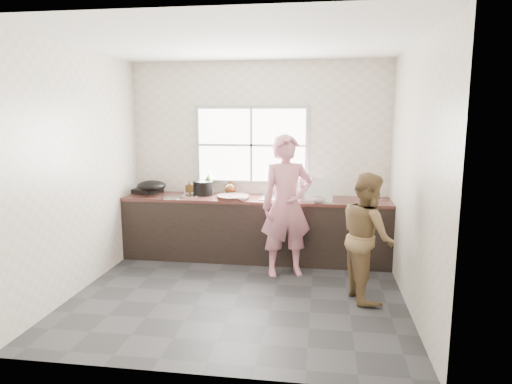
# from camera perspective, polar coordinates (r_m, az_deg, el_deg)

# --- Properties ---
(floor) EXTENTS (3.60, 3.20, 0.01)m
(floor) POSITION_cam_1_polar(r_m,az_deg,el_deg) (5.21, -2.18, -12.72)
(floor) COLOR #29292C
(floor) RESTS_ON ground
(ceiling) EXTENTS (3.60, 3.20, 0.01)m
(ceiling) POSITION_cam_1_polar(r_m,az_deg,el_deg) (4.86, -2.40, 18.25)
(ceiling) COLOR silver
(ceiling) RESTS_ON wall_back
(wall_back) EXTENTS (3.60, 0.01, 2.70)m
(wall_back) POSITION_cam_1_polar(r_m,az_deg,el_deg) (6.43, 0.35, 4.10)
(wall_back) COLOR beige
(wall_back) RESTS_ON ground
(wall_left) EXTENTS (0.01, 3.20, 2.70)m
(wall_left) POSITION_cam_1_polar(r_m,az_deg,el_deg) (5.48, -21.19, 2.43)
(wall_left) COLOR beige
(wall_left) RESTS_ON ground
(wall_right) EXTENTS (0.01, 3.20, 2.70)m
(wall_right) POSITION_cam_1_polar(r_m,az_deg,el_deg) (4.86, 19.14, 1.69)
(wall_right) COLOR beige
(wall_right) RESTS_ON ground
(wall_front) EXTENTS (3.60, 0.01, 2.70)m
(wall_front) POSITION_cam_1_polar(r_m,az_deg,el_deg) (3.31, -7.38, -1.44)
(wall_front) COLOR beige
(wall_front) RESTS_ON ground
(cabinet) EXTENTS (3.60, 0.62, 0.82)m
(cabinet) POSITION_cam_1_polar(r_m,az_deg,el_deg) (6.29, -0.06, -4.74)
(cabinet) COLOR black
(cabinet) RESTS_ON floor
(countertop) EXTENTS (3.60, 0.64, 0.04)m
(countertop) POSITION_cam_1_polar(r_m,az_deg,el_deg) (6.19, -0.06, -0.89)
(countertop) COLOR #3D1E18
(countertop) RESTS_ON cabinet
(sink) EXTENTS (0.55, 0.45, 0.02)m
(sink) POSITION_cam_1_polar(r_m,az_deg,el_deg) (6.15, 3.17, -0.75)
(sink) COLOR silver
(sink) RESTS_ON countertop
(faucet) EXTENTS (0.02, 0.02, 0.30)m
(faucet) POSITION_cam_1_polar(r_m,az_deg,el_deg) (6.32, 3.35, 0.87)
(faucet) COLOR silver
(faucet) RESTS_ON countertop
(window_frame) EXTENTS (1.60, 0.05, 1.10)m
(window_frame) POSITION_cam_1_polar(r_m,az_deg,el_deg) (6.41, -0.56, 5.88)
(window_frame) COLOR #9EA0A5
(window_frame) RESTS_ON wall_back
(window_glazing) EXTENTS (1.50, 0.01, 1.00)m
(window_glazing) POSITION_cam_1_polar(r_m,az_deg,el_deg) (6.39, -0.59, 5.86)
(window_glazing) COLOR white
(window_glazing) RESTS_ON window_frame
(woman) EXTENTS (0.69, 0.56, 1.63)m
(woman) POSITION_cam_1_polar(r_m,az_deg,el_deg) (5.61, 3.85, -2.31)
(woman) COLOR #CF7C8D
(woman) RESTS_ON floor
(person_side) EXTENTS (0.68, 0.79, 1.38)m
(person_side) POSITION_cam_1_polar(r_m,az_deg,el_deg) (5.05, 13.75, -5.39)
(person_side) COLOR brown
(person_side) RESTS_ON floor
(cutting_board) EXTENTS (0.51, 0.51, 0.04)m
(cutting_board) POSITION_cam_1_polar(r_m,az_deg,el_deg) (6.13, -2.89, -0.62)
(cutting_board) COLOR black
(cutting_board) RESTS_ON countertop
(cleaver) EXTENTS (0.20, 0.13, 0.01)m
(cleaver) POSITION_cam_1_polar(r_m,az_deg,el_deg) (6.26, -3.14, -0.20)
(cleaver) COLOR silver
(cleaver) RESTS_ON cutting_board
(bowl_mince) EXTENTS (0.20, 0.20, 0.05)m
(bowl_mince) POSITION_cam_1_polar(r_m,az_deg,el_deg) (6.01, -1.90, -0.81)
(bowl_mince) COLOR silver
(bowl_mince) RESTS_ON countertop
(bowl_crabs) EXTENTS (0.20, 0.20, 0.06)m
(bowl_crabs) POSITION_cam_1_polar(r_m,az_deg,el_deg) (5.93, 7.86, -0.97)
(bowl_crabs) COLOR silver
(bowl_crabs) RESTS_ON countertop
(bowl_held) EXTENTS (0.18, 0.18, 0.05)m
(bowl_held) POSITION_cam_1_polar(r_m,az_deg,el_deg) (6.08, 6.31, -0.70)
(bowl_held) COLOR white
(bowl_held) RESTS_ON countertop
(black_pot) EXTENTS (0.28, 0.28, 0.20)m
(black_pot) POSITION_cam_1_polar(r_m,az_deg,el_deg) (6.40, -6.64, 0.46)
(black_pot) COLOR black
(black_pot) RESTS_ON countertop
(plate_food) EXTENTS (0.26, 0.26, 0.02)m
(plate_food) POSITION_cam_1_polar(r_m,az_deg,el_deg) (6.61, -8.09, -0.04)
(plate_food) COLOR white
(plate_food) RESTS_ON countertop
(bottle_green) EXTENTS (0.16, 0.16, 0.31)m
(bottle_green) POSITION_cam_1_polar(r_m,az_deg,el_deg) (6.52, -5.98, 1.17)
(bottle_green) COLOR #3B8029
(bottle_green) RESTS_ON countertop
(bottle_brown_tall) EXTENTS (0.09, 0.09, 0.17)m
(bottle_brown_tall) POSITION_cam_1_polar(r_m,az_deg,el_deg) (6.54, -8.34, 0.51)
(bottle_brown_tall) COLOR #3E270F
(bottle_brown_tall) RESTS_ON countertop
(bottle_brown_short) EXTENTS (0.16, 0.16, 0.19)m
(bottle_brown_short) POSITION_cam_1_polar(r_m,az_deg,el_deg) (6.46, -3.25, 0.57)
(bottle_brown_short) COLOR #472711
(bottle_brown_short) RESTS_ON countertop
(glass_jar) EXTENTS (0.08, 0.08, 0.10)m
(glass_jar) POSITION_cam_1_polar(r_m,az_deg,el_deg) (6.53, -5.67, 0.25)
(glass_jar) COLOR white
(glass_jar) RESTS_ON countertop
(burner) EXTENTS (0.51, 0.51, 0.06)m
(burner) POSITION_cam_1_polar(r_m,az_deg,el_deg) (6.82, -13.64, 0.26)
(burner) COLOR black
(burner) RESTS_ON countertop
(wok) EXTENTS (0.43, 0.43, 0.15)m
(wok) POSITION_cam_1_polar(r_m,az_deg,el_deg) (6.50, -12.92, 0.76)
(wok) COLOR black
(wok) RESTS_ON burner
(dish_rack) EXTENTS (0.44, 0.32, 0.32)m
(dish_rack) POSITION_cam_1_polar(r_m,az_deg,el_deg) (6.01, 7.55, 0.45)
(dish_rack) COLOR silver
(dish_rack) RESTS_ON countertop
(pot_lid_left) EXTENTS (0.29, 0.29, 0.01)m
(pot_lid_left) POSITION_cam_1_polar(r_m,az_deg,el_deg) (6.25, -10.57, -0.72)
(pot_lid_left) COLOR #A3A3A9
(pot_lid_left) RESTS_ON countertop
(pot_lid_right) EXTENTS (0.30, 0.30, 0.01)m
(pot_lid_right) POSITION_cam_1_polar(r_m,az_deg,el_deg) (6.35, -8.29, -0.48)
(pot_lid_right) COLOR silver
(pot_lid_right) RESTS_ON countertop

